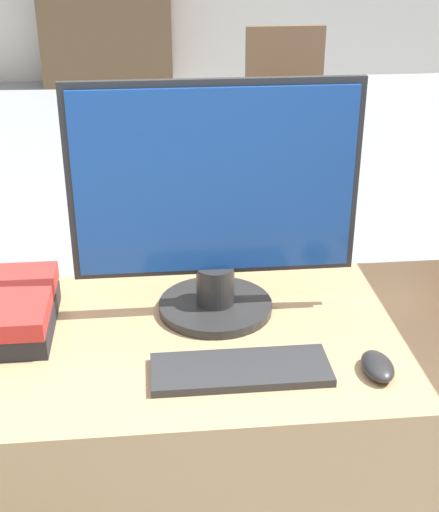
# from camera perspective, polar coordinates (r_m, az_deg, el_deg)

# --- Properties ---
(desk) EXTENTS (1.30, 0.58, 0.73)m
(desk) POSITION_cam_1_polar(r_m,az_deg,el_deg) (1.66, -0.25, -17.14)
(desk) COLOR tan
(desk) RESTS_ON ground_plane
(monitor) EXTENTS (0.57, 0.24, 0.49)m
(monitor) POSITION_cam_1_polar(r_m,az_deg,el_deg) (1.41, -0.36, 4.26)
(monitor) COLOR #282828
(monitor) RESTS_ON desk
(keyboard) EXTENTS (0.33, 0.12, 0.02)m
(keyboard) POSITION_cam_1_polar(r_m,az_deg,el_deg) (1.32, 1.71, -9.09)
(keyboard) COLOR #2D2D2D
(keyboard) RESTS_ON desk
(mouse) EXTENTS (0.06, 0.10, 0.03)m
(mouse) POSITION_cam_1_polar(r_m,az_deg,el_deg) (1.35, 12.53, -8.60)
(mouse) COLOR #262626
(mouse) RESTS_ON desk
(book_stack) EXTENTS (0.19, 0.27, 0.08)m
(book_stack) POSITION_cam_1_polar(r_m,az_deg,el_deg) (1.50, -16.76, -4.23)
(book_stack) COLOR #232328
(book_stack) RESTS_ON desk
(far_chair) EXTENTS (0.44, 0.44, 0.94)m
(far_chair) POSITION_cam_1_polar(r_m,az_deg,el_deg) (4.06, 5.41, 11.69)
(far_chair) COLOR brown
(far_chair) RESTS_ON ground_plane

